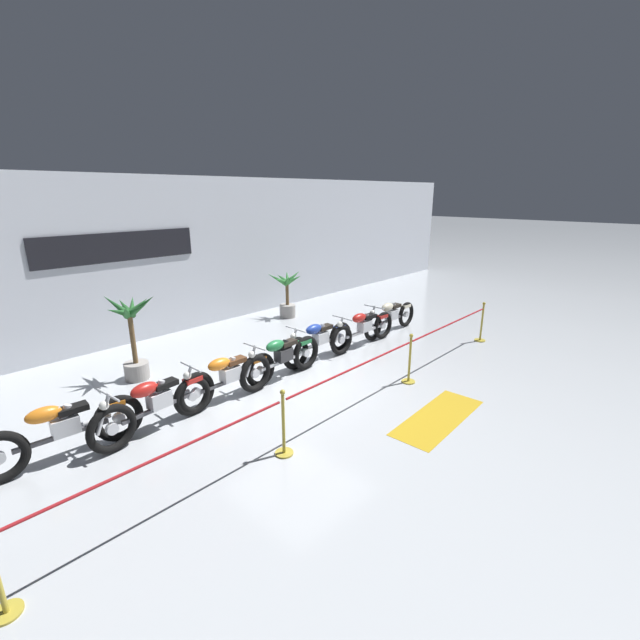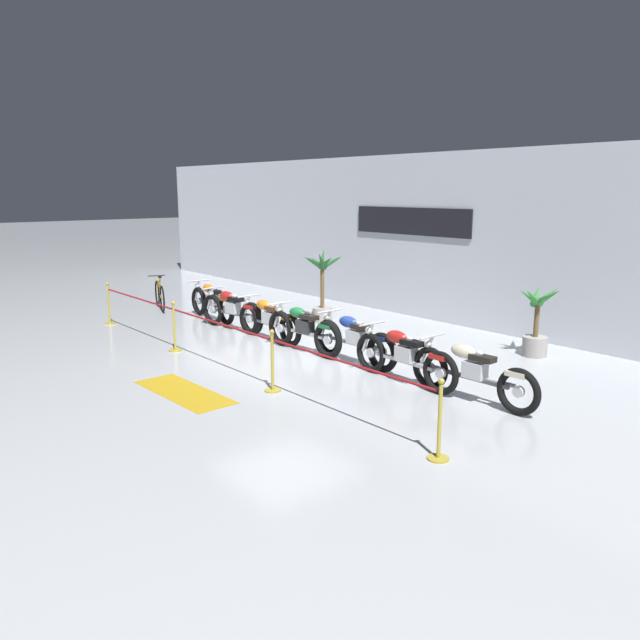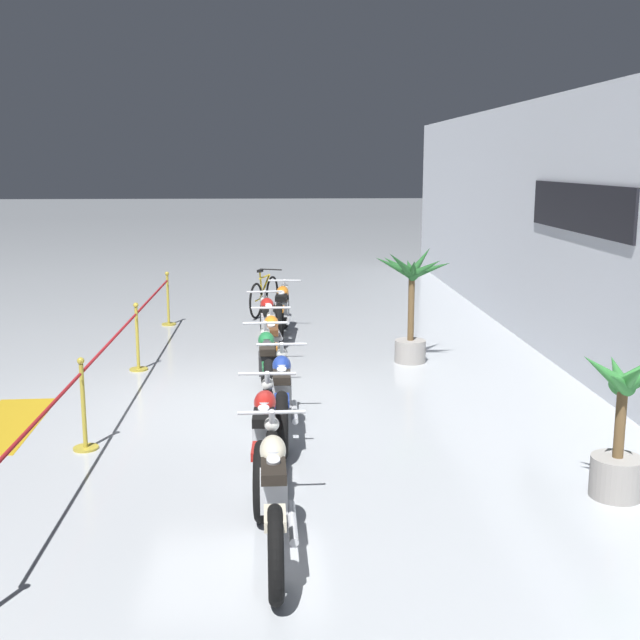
{
  "view_description": "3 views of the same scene",
  "coord_description": "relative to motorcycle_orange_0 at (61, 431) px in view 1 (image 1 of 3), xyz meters",
  "views": [
    {
      "loc": [
        -5.5,
        -5.74,
        3.77
      ],
      "look_at": [
        1.32,
        0.65,
        0.97
      ],
      "focal_mm": 24.0,
      "sensor_mm": 36.0,
      "label": 1
    },
    {
      "loc": [
        9.77,
        -7.32,
        3.29
      ],
      "look_at": [
        0.08,
        0.83,
        0.64
      ],
      "focal_mm": 35.0,
      "sensor_mm": 36.0,
      "label": 2
    },
    {
      "loc": [
        10.28,
        0.64,
        3.15
      ],
      "look_at": [
        -1.24,
        1.23,
        0.87
      ],
      "focal_mm": 45.0,
      "sensor_mm": 36.0,
      "label": 3
    }
  ],
  "objects": [
    {
      "name": "back_wall",
      "position": [
        4.08,
        4.43,
        1.63
      ],
      "size": [
        28.0,
        0.29,
        4.2
      ],
      "color": "silver",
      "rests_on": "ground"
    },
    {
      "name": "motorcycle_green_3",
      "position": [
        4.05,
        -0.22,
        0.0
      ],
      "size": [
        2.24,
        0.62,
        0.96
      ],
      "color": "black",
      "rests_on": "ground"
    },
    {
      "name": "ground_plane",
      "position": [
        4.09,
        -0.69,
        -0.47
      ],
      "size": [
        120.0,
        120.0,
        0.0
      ],
      "primitive_type": "plane",
      "color": "#B2B7BC"
    },
    {
      "name": "motorcycle_orange_0",
      "position": [
        0.0,
        0.0,
        0.0
      ],
      "size": [
        2.31,
        0.62,
        0.96
      ],
      "color": "black",
      "rests_on": "ground"
    },
    {
      "name": "stanchion_far_left",
      "position": [
        2.61,
        -2.23,
        0.27
      ],
      "size": [
        10.53,
        0.28,
        1.05
      ],
      "color": "gold",
      "rests_on": "ground"
    },
    {
      "name": "potted_palm_right_of_row",
      "position": [
        2.01,
        2.02,
        0.5
      ],
      "size": [
        0.9,
        1.24,
        1.88
      ],
      "color": "gray",
      "rests_on": "ground"
    },
    {
      "name": "motorcycle_orange_2",
      "position": [
        2.75,
        -0.17,
        -0.01
      ],
      "size": [
        2.25,
        0.62,
        0.93
      ],
      "color": "black",
      "rests_on": "ground"
    },
    {
      "name": "motorcycle_red_1",
      "position": [
        1.32,
        -0.24,
        0.01
      ],
      "size": [
        2.28,
        0.62,
        0.96
      ],
      "color": "black",
      "rests_on": "ground"
    },
    {
      "name": "stanchion_mid_left",
      "position": [
        2.28,
        -2.23,
        -0.11
      ],
      "size": [
        0.28,
        0.28,
        1.05
      ],
      "color": "gold",
      "rests_on": "ground"
    },
    {
      "name": "motorcycle_red_5",
      "position": [
        6.82,
        -0.21,
        -0.0
      ],
      "size": [
        2.39,
        0.62,
        0.94
      ],
      "color": "black",
      "rests_on": "ground"
    },
    {
      "name": "floor_banner",
      "position": [
        4.85,
        -3.39,
        -0.47
      ],
      "size": [
        2.18,
        0.83,
        0.01
      ],
      "primitive_type": "cube",
      "rotation": [
        0.0,
        0.0,
        0.03
      ],
      "color": "#B78E19",
      "rests_on": "ground"
    },
    {
      "name": "motorcycle_cream_6",
      "position": [
        8.17,
        -0.11,
        -0.0
      ],
      "size": [
        2.39,
        0.62,
        0.94
      ],
      "color": "black",
      "rests_on": "ground"
    },
    {
      "name": "stanchion_mid_right",
      "position": [
        5.75,
        -2.23,
        -0.11
      ],
      "size": [
        0.28,
        0.28,
        1.05
      ],
      "color": "gold",
      "rests_on": "ground"
    },
    {
      "name": "potted_palm_left_of_row",
      "position": [
        7.32,
        3.16,
        0.27
      ],
      "size": [
        1.02,
        0.99,
        1.47
      ],
      "color": "gray",
      "rests_on": "ground"
    },
    {
      "name": "motorcycle_blue_4",
      "position": [
        5.38,
        -0.03,
        -0.01
      ],
      "size": [
        2.25,
        0.62,
        0.95
      ],
      "color": "black",
      "rests_on": "ground"
    },
    {
      "name": "stanchion_far_right",
      "position": [
        9.26,
        -2.23,
        -0.11
      ],
      "size": [
        0.28,
        0.28,
        1.05
      ],
      "color": "gold",
      "rests_on": "ground"
    }
  ]
}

